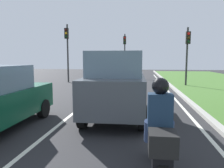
{
  "coord_description": "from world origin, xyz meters",
  "views": [
    {
      "loc": [
        1.78,
        1.79,
        2.04
      ],
      "look_at": [
        0.85,
        8.86,
        1.2
      ],
      "focal_mm": 33.94,
      "sensor_mm": 36.0,
      "label": 1
    }
  ],
  "objects_px": {
    "rider_person": "(160,111)",
    "traffic_light_far_median": "(125,48)",
    "motorcycle": "(159,147)",
    "traffic_light_near_right": "(188,47)",
    "traffic_light_overhead_left": "(67,44)",
    "car_suv_ahead": "(117,84)"
  },
  "relations": [
    {
      "from": "rider_person",
      "to": "traffic_light_overhead_left",
      "type": "height_order",
      "value": "traffic_light_overhead_left"
    },
    {
      "from": "car_suv_ahead",
      "to": "rider_person",
      "type": "xyz_separation_m",
      "value": [
        1.15,
        -3.94,
        0.02
      ]
    },
    {
      "from": "rider_person",
      "to": "traffic_light_far_median",
      "type": "distance_m",
      "value": 21.26
    },
    {
      "from": "traffic_light_near_right",
      "to": "traffic_light_overhead_left",
      "type": "bearing_deg",
      "value": 171.59
    },
    {
      "from": "rider_person",
      "to": "car_suv_ahead",
      "type": "bearing_deg",
      "value": 106.31
    },
    {
      "from": "car_suv_ahead",
      "to": "motorcycle",
      "type": "bearing_deg",
      "value": -74.87
    },
    {
      "from": "motorcycle",
      "to": "traffic_light_near_right",
      "type": "distance_m",
      "value": 13.67
    },
    {
      "from": "motorcycle",
      "to": "traffic_light_overhead_left",
      "type": "height_order",
      "value": "traffic_light_overhead_left"
    },
    {
      "from": "motorcycle",
      "to": "traffic_light_near_right",
      "type": "bearing_deg",
      "value": 76.49
    },
    {
      "from": "motorcycle",
      "to": "car_suv_ahead",
      "type": "bearing_deg",
      "value": 106.12
    },
    {
      "from": "car_suv_ahead",
      "to": "motorcycle",
      "type": "height_order",
      "value": "car_suv_ahead"
    },
    {
      "from": "motorcycle",
      "to": "rider_person",
      "type": "bearing_deg",
      "value": 89.97
    },
    {
      "from": "rider_person",
      "to": "traffic_light_near_right",
      "type": "bearing_deg",
      "value": 76.44
    },
    {
      "from": "rider_person",
      "to": "traffic_light_far_median",
      "type": "relative_size",
      "value": 0.24
    },
    {
      "from": "motorcycle",
      "to": "traffic_light_overhead_left",
      "type": "relative_size",
      "value": 0.38
    },
    {
      "from": "rider_person",
      "to": "traffic_light_near_right",
      "type": "xyz_separation_m",
      "value": [
        3.15,
        13.04,
        1.74
      ]
    },
    {
      "from": "car_suv_ahead",
      "to": "traffic_light_far_median",
      "type": "xyz_separation_m",
      "value": [
        -0.96,
        17.11,
        2.14
      ]
    },
    {
      "from": "traffic_light_near_right",
      "to": "traffic_light_overhead_left",
      "type": "height_order",
      "value": "traffic_light_overhead_left"
    },
    {
      "from": "traffic_light_overhead_left",
      "to": "car_suv_ahead",
      "type": "bearing_deg",
      "value": -62.41
    },
    {
      "from": "motorcycle",
      "to": "rider_person",
      "type": "xyz_separation_m",
      "value": [
        0.0,
        0.05,
        0.62
      ]
    },
    {
      "from": "motorcycle",
      "to": "traffic_light_overhead_left",
      "type": "bearing_deg",
      "value": 114.65
    },
    {
      "from": "rider_person",
      "to": "traffic_light_near_right",
      "type": "height_order",
      "value": "traffic_light_near_right"
    }
  ]
}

